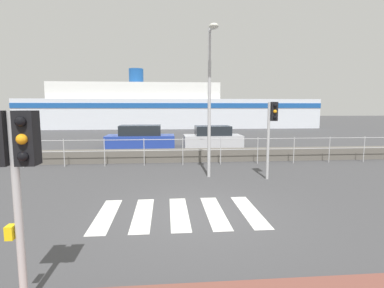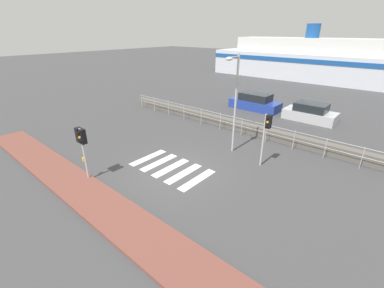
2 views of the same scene
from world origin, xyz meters
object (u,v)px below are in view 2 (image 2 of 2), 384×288
Objects in this scene: traffic_light_far at (266,129)px; streetlamp at (234,94)px; parked_car_blue at (255,102)px; traffic_light_near at (82,140)px; parked_car_silver at (310,113)px; ferry_boat at (334,64)px.

traffic_light_far is 0.51× the size of streetlamp.
streetlamp is 10.08m from parked_car_blue.
parked_car_silver is at bearing 72.58° from traffic_light_near.
parked_car_blue is (-3.30, 9.09, -2.84)m from streetlamp.
traffic_light_far is 0.63× the size of parked_car_blue.
ferry_boat is (-3.95, 28.36, 0.31)m from traffic_light_far.
ferry_boat is at bearing 87.12° from traffic_light_near.
traffic_light_near is 0.92× the size of traffic_light_far.
parked_car_blue is at bearing 180.00° from parked_car_silver.
traffic_light_far is 2.62m from streetlamp.
traffic_light_far is 9.56m from parked_car_silver.
ferry_boat is at bearing 85.31° from parked_car_blue.
traffic_light_near reaches higher than parked_car_blue.
traffic_light_near is 0.47× the size of streetlamp.
parked_car_blue is (-5.50, 9.42, -1.46)m from traffic_light_far.
parked_car_blue is at bearing 120.29° from traffic_light_far.
streetlamp is at bearing -86.44° from ferry_boat.
ferry_boat is at bearing 99.83° from parked_car_silver.
ferry_boat is 19.08m from parked_car_blue.
parked_car_silver is at bearing 94.04° from traffic_light_far.
streetlamp is (-2.20, 0.33, 1.38)m from traffic_light_far.
traffic_light_near is 35.07m from ferry_boat.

